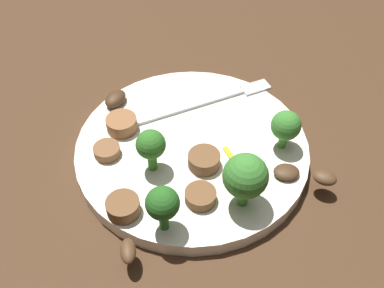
{
  "coord_description": "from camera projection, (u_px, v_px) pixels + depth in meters",
  "views": [
    {
      "loc": [
        -0.13,
        -0.31,
        0.37
      ],
      "look_at": [
        0.0,
        0.0,
        0.02
      ],
      "focal_mm": 41.88,
      "sensor_mm": 36.0,
      "label": 1
    }
  ],
  "objects": [
    {
      "name": "sausage_slice_1",
      "position": [
        107.0,
        151.0,
        0.47
      ],
      "size": [
        0.04,
        0.04,
        0.01
      ],
      "primitive_type": "cylinder",
      "rotation": [
        0.0,
        0.0,
        2.3
      ],
      "color": "brown",
      "rests_on": "plate"
    },
    {
      "name": "pepper_strip_0",
      "position": [
        236.0,
        164.0,
        0.47
      ],
      "size": [
        0.01,
        0.05,
        0.0
      ],
      "primitive_type": "cube",
      "rotation": [
        0.0,
        0.0,
        1.6
      ],
      "color": "yellow",
      "rests_on": "plate"
    },
    {
      "name": "sausage_slice_3",
      "position": [
        123.0,
        207.0,
        0.42
      ],
      "size": [
        0.05,
        0.05,
        0.02
      ],
      "primitive_type": "cylinder",
      "rotation": [
        0.0,
        0.0,
        2.42
      ],
      "color": "brown",
      "rests_on": "plate"
    },
    {
      "name": "broccoli_floret_1",
      "position": [
        286.0,
        126.0,
        0.46
      ],
      "size": [
        0.03,
        0.03,
        0.05
      ],
      "color": "#408630",
      "rests_on": "plate"
    },
    {
      "name": "plate",
      "position": [
        192.0,
        149.0,
        0.49
      ],
      "size": [
        0.25,
        0.25,
        0.02
      ],
      "primitive_type": "cylinder",
      "color": "white",
      "rests_on": "ground_plane"
    },
    {
      "name": "sausage_slice_2",
      "position": [
        122.0,
        124.0,
        0.5
      ],
      "size": [
        0.05,
        0.05,
        0.02
      ],
      "primitive_type": "cylinder",
      "rotation": [
        0.0,
        0.0,
        2.39
      ],
      "color": "brown",
      "rests_on": "plate"
    },
    {
      "name": "fork",
      "position": [
        213.0,
        100.0,
        0.53
      ],
      "size": [
        0.18,
        0.02,
        0.0
      ],
      "rotation": [
        0.0,
        0.0,
        0.03
      ],
      "color": "silver",
      "rests_on": "plate"
    },
    {
      "name": "mushroom_2",
      "position": [
        325.0,
        178.0,
        0.45
      ],
      "size": [
        0.03,
        0.03,
        0.01
      ],
      "primitive_type": "ellipsoid",
      "rotation": [
        0.0,
        0.0,
        2.36
      ],
      "color": "#4C331E",
      "rests_on": "plate"
    },
    {
      "name": "mushroom_0",
      "position": [
        115.0,
        99.0,
        0.53
      ],
      "size": [
        0.04,
        0.04,
        0.01
      ],
      "primitive_type": "ellipsoid",
      "rotation": [
        0.0,
        0.0,
        0.71
      ],
      "color": "#422B19",
      "rests_on": "plate"
    },
    {
      "name": "sausage_slice_0",
      "position": [
        200.0,
        196.0,
        0.43
      ],
      "size": [
        0.04,
        0.04,
        0.01
      ],
      "primitive_type": "cylinder",
      "rotation": [
        0.0,
        0.0,
        0.29
      ],
      "color": "brown",
      "rests_on": "plate"
    },
    {
      "name": "broccoli_floret_3",
      "position": [
        151.0,
        146.0,
        0.44
      ],
      "size": [
        0.03,
        0.03,
        0.05
      ],
      "color": "#347525",
      "rests_on": "plate"
    },
    {
      "name": "broccoli_floret_0",
      "position": [
        163.0,
        204.0,
        0.39
      ],
      "size": [
        0.03,
        0.03,
        0.05
      ],
      "color": "#296420",
      "rests_on": "plate"
    },
    {
      "name": "mushroom_1",
      "position": [
        128.0,
        251.0,
        0.39
      ],
      "size": [
        0.02,
        0.03,
        0.01
      ],
      "primitive_type": "ellipsoid",
      "rotation": [
        0.0,
        0.0,
        1.33
      ],
      "color": "#4C331E",
      "rests_on": "plate"
    },
    {
      "name": "broccoli_floret_2",
      "position": [
        245.0,
        177.0,
        0.41
      ],
      "size": [
        0.04,
        0.04,
        0.06
      ],
      "color": "#408630",
      "rests_on": "plate"
    },
    {
      "name": "ground_plane",
      "position": [
        192.0,
        154.0,
        0.5
      ],
      "size": [
        1.4,
        1.4,
        0.0
      ],
      "primitive_type": "plane",
      "color": "#422B19"
    },
    {
      "name": "mushroom_4",
      "position": [
        286.0,
        172.0,
        0.45
      ],
      "size": [
        0.03,
        0.03,
        0.01
      ],
      "primitive_type": "ellipsoid",
      "rotation": [
        0.0,
        0.0,
        2.76
      ],
      "color": "#422B19",
      "rests_on": "plate"
    },
    {
      "name": "sausage_slice_4",
      "position": [
        201.0,
        161.0,
        0.46
      ],
      "size": [
        0.04,
        0.04,
        0.02
      ],
      "primitive_type": "cylinder",
      "rotation": [
        0.0,
        0.0,
        0.37
      ],
      "color": "brown",
      "rests_on": "plate"
    }
  ]
}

